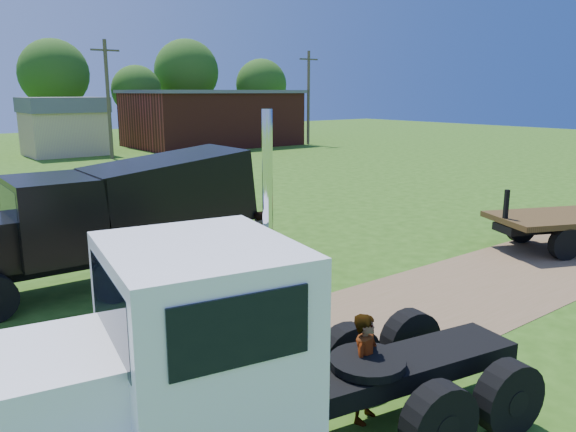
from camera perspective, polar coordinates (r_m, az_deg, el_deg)
ground at (r=13.91m, az=12.22°, el=-9.50°), size 140.00×140.00×0.00m
dirt_track at (r=13.91m, az=12.22°, el=-9.47°), size 120.00×4.20×0.01m
white_semi_tractor at (r=7.60m, az=-7.88°, el=-14.77°), size 8.34×3.96×4.92m
black_dump_truck at (r=15.91m, az=-16.79°, el=0.34°), size 8.18×2.68×3.53m
orange_pickup at (r=21.86m, az=-9.62°, el=0.56°), size 5.41×3.96×1.37m
spectator_a at (r=9.24m, az=7.94°, el=-15.03°), size 0.76×0.63×1.79m
spectator_b at (r=16.63m, az=-3.04°, el=-2.44°), size 0.95×0.81×1.72m
brick_building at (r=55.78m, az=-7.72°, el=9.86°), size 15.40×10.40×5.30m
tan_shed at (r=50.24m, az=-21.79°, el=8.54°), size 6.20×5.40×4.70m
utility_poles at (r=46.05m, az=-17.80°, el=11.40°), size 42.20×0.28×9.00m
tree_row at (r=61.11m, az=-24.06°, el=12.82°), size 59.39×11.94×11.20m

